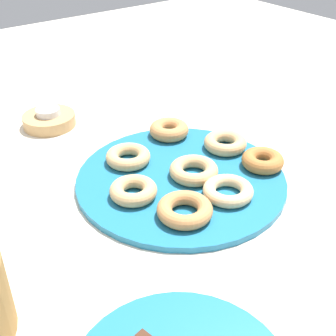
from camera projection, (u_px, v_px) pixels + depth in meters
ground_plane at (181, 182)px, 0.85m from camera, size 2.40×2.40×0.00m
donut_plate at (181, 179)px, 0.84m from camera, size 0.39×0.39×0.01m
donut_0 at (228, 191)px, 0.78m from camera, size 0.12×0.12×0.02m
donut_1 at (225, 143)px, 0.92m from camera, size 0.09×0.09×0.03m
donut_2 at (263, 160)px, 0.86m from camera, size 0.09×0.09×0.03m
donut_3 at (128, 157)px, 0.88m from camera, size 0.12×0.12×0.02m
donut_4 at (132, 189)px, 0.79m from camera, size 0.08×0.08×0.02m
donut_5 at (185, 210)px, 0.74m from camera, size 0.13×0.13×0.03m
donut_6 at (169, 130)px, 0.97m from camera, size 0.11×0.11×0.03m
donut_7 at (194, 170)px, 0.84m from camera, size 0.12×0.12×0.02m
candle_holder at (49, 120)px, 1.03m from camera, size 0.12×0.12×0.03m
tealight at (48, 112)px, 1.02m from camera, size 0.05×0.05×0.01m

